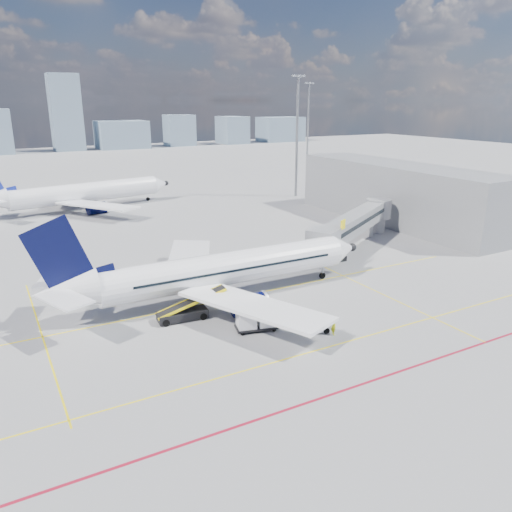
{
  "coord_description": "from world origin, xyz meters",
  "views": [
    {
      "loc": [
        -22.82,
        -36.84,
        20.32
      ],
      "look_at": [
        2.46,
        8.89,
        4.0
      ],
      "focal_mm": 35.0,
      "sensor_mm": 36.0,
      "label": 1
    }
  ],
  "objects": [
    {
      "name": "jet_bridge",
      "position": [
        23.51,
        16.91,
        3.74
      ],
      "size": [
        23.55,
        15.78,
        6.3
      ],
      "color": "gray",
      "rests_on": "ground"
    },
    {
      "name": "apron_markings",
      "position": [
        -0.58,
        -3.91,
        0.01
      ],
      "size": [
        90.0,
        35.12,
        0.01
      ],
      "color": "yellow",
      "rests_on": "ground"
    },
    {
      "name": "baggage_tug",
      "position": [
        1.95,
        -3.01,
        0.77
      ],
      "size": [
        2.55,
        1.89,
        1.61
      ],
      "rotation": [
        0.0,
        0.0,
        -0.24
      ],
      "color": "white",
      "rests_on": "ground"
    },
    {
      "name": "ramp_worker",
      "position": [
        3.23,
        -4.23,
        0.85
      ],
      "size": [
        0.52,
        0.69,
        1.69
      ],
      "primitive_type": "imported",
      "rotation": [
        0.0,
        0.0,
        1.36
      ],
      "color": "yellow",
      "rests_on": "ground"
    },
    {
      "name": "second_aircraft",
      "position": [
        -6.78,
        62.99,
        3.22
      ],
      "size": [
        38.47,
        33.25,
        11.3
      ],
      "rotation": [
        0.0,
        0.0,
        0.18
      ],
      "color": "white",
      "rests_on": "ground"
    },
    {
      "name": "main_aircraft",
      "position": [
        -2.66,
        8.46,
        3.22
      ],
      "size": [
        36.75,
        32.03,
        10.82
      ],
      "rotation": [
        0.0,
        0.0,
        -0.01
      ],
      "color": "white",
      "rests_on": "ground"
    },
    {
      "name": "cargo_dolly",
      "position": [
        -2.46,
        -0.07,
        1.15
      ],
      "size": [
        4.13,
        2.58,
        2.11
      ],
      "rotation": [
        0.0,
        0.0,
        -0.24
      ],
      "color": "black",
      "rests_on": "ground"
    },
    {
      "name": "terminal_block",
      "position": [
        39.95,
        26.0,
        5.0
      ],
      "size": [
        10.0,
        42.0,
        10.0
      ],
      "color": "gray",
      "rests_on": "ground"
    },
    {
      "name": "ground",
      "position": [
        0.0,
        0.0,
        0.0
      ],
      "size": [
        420.0,
        420.0,
        0.0
      ],
      "primitive_type": "plane",
      "color": "gray",
      "rests_on": "ground"
    },
    {
      "name": "belt_loader",
      "position": [
        -7.44,
        5.35,
        0.73
      ],
      "size": [
        7.01,
        2.27,
        2.83
      ],
      "rotation": [
        0.0,
        0.0,
        -0.09
      ],
      "color": "black",
      "rests_on": "ground"
    },
    {
      "name": "floodlight_mast_far",
      "position": [
        65.0,
        90.0,
        13.59
      ],
      "size": [
        3.2,
        0.61,
        25.45
      ],
      "color": "gray",
      "rests_on": "ground"
    },
    {
      "name": "floodlight_mast_ne",
      "position": [
        38.0,
        55.0,
        13.59
      ],
      "size": [
        3.2,
        0.61,
        25.45
      ],
      "color": "gray",
      "rests_on": "ground"
    }
  ]
}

